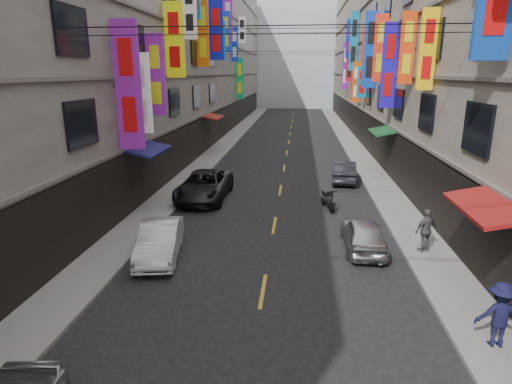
% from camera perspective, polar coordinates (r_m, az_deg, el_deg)
% --- Properties ---
extents(sidewalk_left, '(2.00, 90.00, 0.12)m').
position_cam_1_polar(sidewalk_left, '(37.29, -5.17, 5.49)').
color(sidewalk_left, slate).
rests_on(sidewalk_left, ground).
extents(sidewalk_right, '(2.00, 90.00, 0.12)m').
position_cam_1_polar(sidewalk_right, '(36.96, 13.50, 5.04)').
color(sidewalk_right, slate).
rests_on(sidewalk_right, ground).
extents(building_row_left, '(10.14, 90.00, 19.00)m').
position_cam_1_polar(building_row_left, '(38.41, -14.89, 19.48)').
color(building_row_left, gray).
rests_on(building_row_left, ground).
extents(building_row_right, '(10.14, 90.00, 19.00)m').
position_cam_1_polar(building_row_right, '(37.78, 24.00, 18.77)').
color(building_row_right, '#A69B8C').
rests_on(building_row_right, ground).
extents(haze_block, '(18.00, 8.00, 22.00)m').
position_cam_1_polar(haze_block, '(86.15, 5.37, 18.53)').
color(haze_block, '#AEB6C1').
rests_on(haze_block, ground).
extents(shop_signage, '(14.00, 55.00, 12.19)m').
position_cam_1_polar(shop_signage, '(28.97, 3.88, 20.43)').
color(shop_signage, '#0F12B0').
rests_on(shop_signage, ground).
extents(street_awnings, '(13.99, 35.20, 0.41)m').
position_cam_1_polar(street_awnings, '(20.48, -0.66, 5.52)').
color(street_awnings, '#144B24').
rests_on(street_awnings, ground).
extents(overhead_cables, '(14.00, 38.04, 1.24)m').
position_cam_1_polar(overhead_cables, '(24.15, 3.61, 20.85)').
color(overhead_cables, black).
rests_on(overhead_cables, ground).
extents(lane_markings, '(0.12, 80.20, 0.01)m').
position_cam_1_polar(lane_markings, '(33.70, 3.96, 4.34)').
color(lane_markings, gold).
rests_on(lane_markings, ground).
extents(scooter_far_right, '(0.70, 1.77, 1.14)m').
position_cam_1_polar(scooter_far_right, '(21.65, 9.52, -1.10)').
color(scooter_far_right, black).
rests_on(scooter_far_right, ground).
extents(car_left_mid, '(2.01, 4.10, 1.29)m').
position_cam_1_polar(car_left_mid, '(16.21, -12.70, -6.32)').
color(car_left_mid, silver).
rests_on(car_left_mid, ground).
extents(car_left_far, '(2.51, 5.32, 1.47)m').
position_cam_1_polar(car_left_far, '(23.15, -6.90, 0.85)').
color(car_left_far, black).
rests_on(car_left_far, ground).
extents(car_right_mid, '(1.49, 3.65, 1.24)m').
position_cam_1_polar(car_right_mid, '(16.99, 14.09, -5.47)').
color(car_right_mid, '#AFB0B4').
rests_on(car_right_mid, ground).
extents(car_right_far, '(1.67, 4.05, 1.30)m').
position_cam_1_polar(car_right_far, '(27.24, 11.62, 2.71)').
color(car_right_far, '#2B2A33').
rests_on(car_right_far, ground).
extents(pedestrian_rnear, '(1.08, 0.57, 1.67)m').
position_cam_1_polar(pedestrian_rnear, '(12.27, 29.70, -14.01)').
color(pedestrian_rnear, '#131436').
rests_on(pedestrian_rnear, sidewalk_right).
extents(pedestrian_rfar, '(1.11, 0.93, 1.65)m').
position_cam_1_polar(pedestrian_rfar, '(17.16, 21.74, -4.78)').
color(pedestrian_rfar, '#545456').
rests_on(pedestrian_rfar, sidewalk_right).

